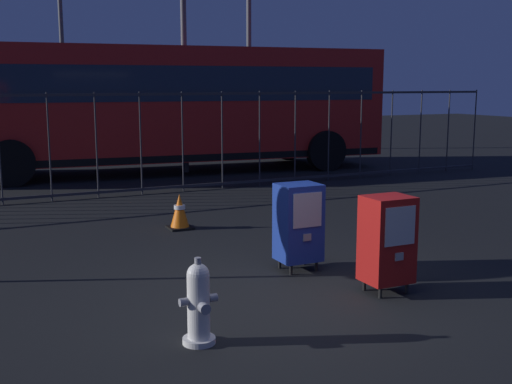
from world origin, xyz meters
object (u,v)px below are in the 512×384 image
Objects in this scene: newspaper_box_primary at (298,222)px; newspaper_box_secondary at (387,239)px; street_light_far_left at (60,14)px; traffic_cone at (180,212)px; fire_hydrant at (199,303)px; bus_near at (169,102)px; street_light_near_right at (249,25)px.

newspaper_box_primary is 1.00× the size of newspaper_box_secondary.
newspaper_box_primary is 15.47m from street_light_far_left.
fire_hydrant is at bearing -106.64° from traffic_cone.
street_light_far_left reaches higher than newspaper_box_secondary.
street_light_far_left is at bearing 90.80° from newspaper_box_primary.
newspaper_box_primary is 9.02m from bus_near.
street_light_far_left is (-1.51, 6.16, 2.58)m from bus_near.
fire_hydrant is at bearing -169.30° from newspaper_box_secondary.
newspaper_box_primary is 11.78m from street_light_near_right.
newspaper_box_secondary is at bearing 10.70° from fire_hydrant.
newspaper_box_secondary is 0.16× the size of street_light_near_right.
newspaper_box_secondary is at bearing -89.59° from bus_near.
fire_hydrant is at bearing -116.61° from street_light_near_right.
street_light_near_right is 0.86× the size of street_light_far_left.
street_light_far_left reaches higher than newspaper_box_primary.
bus_near is at bearing 81.67° from newspaper_box_primary.
newspaper_box_primary is 0.16× the size of street_light_near_right.
bus_near is 3.95m from street_light_near_right.
traffic_cone is at bearing 101.78° from newspaper_box_primary.
fire_hydrant is 13.90m from street_light_near_right.
newspaper_box_primary reaches higher than fire_hydrant.
street_light_far_left reaches higher than street_light_near_right.
newspaper_box_primary is 2.73m from traffic_cone.
traffic_cone is at bearing -101.25° from bus_near.
traffic_cone is 0.07× the size of street_light_far_left.
newspaper_box_primary is at bearing -78.22° from traffic_cone.
traffic_cone is 6.63m from bus_near.
fire_hydrant is at bearing -95.51° from street_light_far_left.
newspaper_box_secondary reaches higher than traffic_cone.
newspaper_box_primary is at bearing -89.20° from street_light_far_left.
street_light_near_right is at bearing 63.39° from fire_hydrant.
bus_near reaches higher than newspaper_box_secondary.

